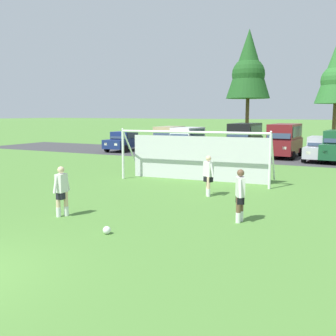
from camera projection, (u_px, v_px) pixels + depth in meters
ground_plane at (206, 175)px, 21.15m from camera, size 400.00×400.00×0.00m
parking_lot_strip at (255, 156)px, 30.34m from camera, size 52.00×8.40×0.01m
soccer_ball at (107, 230)px, 10.87m from camera, size 0.22×0.22×0.22m
soccer_goal at (196, 155)px, 19.28m from camera, size 7.55×2.56×2.57m
player_striker_near at (62, 191)px, 12.64m from camera, size 0.29×0.74×1.64m
player_midfield_center at (240, 196)px, 11.99m from camera, size 0.38×0.73×1.64m
player_defender_far at (208, 176)px, 15.78m from camera, size 0.67×0.46×1.64m
parked_car_slot_far_left at (124, 141)px, 34.68m from camera, size 2.18×4.27×1.72m
parked_car_slot_left at (169, 138)px, 34.82m from camera, size 2.17×4.62×2.16m
parked_car_slot_center_left at (187, 140)px, 32.47m from camera, size 2.36×4.71×2.16m
parked_car_slot_center at (245, 138)px, 31.66m from camera, size 2.24×4.82×2.52m
parked_car_slot_center_right at (284, 140)px, 29.62m from camera, size 2.27×4.84×2.52m
parked_car_slot_right at (321, 149)px, 27.18m from camera, size 2.17×4.27×1.72m
tree_left_edge at (249, 66)px, 38.55m from camera, size 4.31×4.31×11.49m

